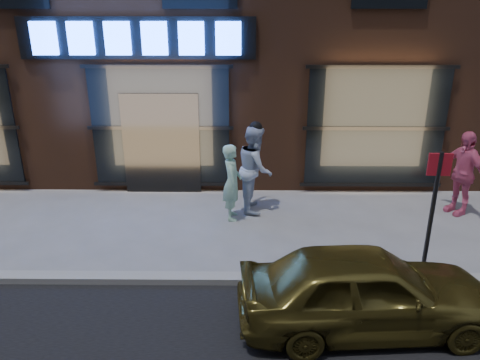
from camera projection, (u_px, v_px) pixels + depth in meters
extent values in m
plane|color=slate|center=(127.00, 281.00, 7.79)|extent=(90.00, 90.00, 0.00)
cube|color=gray|center=(126.00, 278.00, 7.77)|extent=(60.00, 0.25, 0.12)
cube|color=black|center=(137.00, 38.00, 10.18)|extent=(5.20, 0.06, 0.90)
cube|color=black|center=(162.00, 144.00, 11.01)|extent=(1.80, 0.10, 2.40)
cube|color=#FFBF72|center=(161.00, 127.00, 10.92)|extent=(3.00, 0.04, 2.60)
cube|color=black|center=(161.00, 127.00, 10.89)|extent=(3.20, 0.06, 2.80)
cube|color=#FFBF72|center=(375.00, 128.00, 10.87)|extent=(3.00, 0.04, 2.60)
cube|color=black|center=(376.00, 128.00, 10.84)|extent=(3.20, 0.06, 2.80)
cube|color=#2659FF|center=(44.00, 38.00, 10.13)|extent=(0.55, 0.12, 0.70)
cube|color=#2659FF|center=(81.00, 38.00, 10.12)|extent=(0.55, 0.12, 0.70)
cube|color=#2659FF|center=(118.00, 38.00, 10.12)|extent=(0.55, 0.12, 0.70)
cube|color=#2659FF|center=(155.00, 38.00, 10.11)|extent=(0.55, 0.12, 0.70)
cube|color=#2659FF|center=(191.00, 38.00, 10.10)|extent=(0.55, 0.12, 0.70)
cube|color=#2659FF|center=(228.00, 38.00, 10.09)|extent=(0.55, 0.12, 0.70)
imported|color=#9ED0B4|center=(232.00, 182.00, 9.76)|extent=(0.42, 0.62, 1.64)
imported|color=silver|center=(255.00, 168.00, 10.16)|extent=(0.74, 0.94, 1.91)
imported|color=#DD5B83|center=(462.00, 173.00, 9.99)|extent=(0.87, 1.17, 1.85)
imported|color=brown|center=(366.00, 290.00, 6.51)|extent=(3.66, 1.67, 1.22)
cylinder|color=#262628|center=(431.00, 219.00, 7.43)|extent=(0.07, 0.07, 2.24)
cube|color=red|center=(440.00, 164.00, 7.10)|extent=(0.36, 0.05, 0.36)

